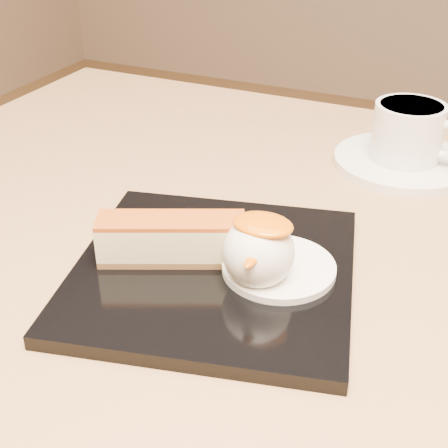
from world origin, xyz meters
The scene contains 9 objects.
table centered at (0.00, 0.00, 0.56)m, with size 0.80×0.80×0.72m.
dessert_plate centered at (0.04, -0.04, 0.73)m, with size 0.22×0.22×0.01m, color black.
cheesecake centered at (0.00, -0.04, 0.75)m, with size 0.12×0.08×0.04m.
cream_smear centered at (0.09, -0.02, 0.73)m, with size 0.09×0.09×0.01m, color white.
ice_cream_scoop centered at (0.08, -0.04, 0.76)m, with size 0.05×0.05×0.05m, color white.
mango_sauce centered at (0.08, -0.04, 0.78)m, with size 0.05×0.04×0.01m, color #D65F06.
mint_sprig centered at (0.06, 0.00, 0.74)m, with size 0.04×0.03×0.00m.
saucer centered at (0.14, 0.24, 0.72)m, with size 0.15×0.15×0.01m, color white.
coffee_cup centered at (0.14, 0.24, 0.76)m, with size 0.10×0.08×0.06m.
Camera 1 is at (0.22, -0.41, 1.02)m, focal length 50.00 mm.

